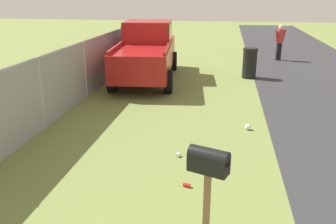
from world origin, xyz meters
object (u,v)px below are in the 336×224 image
(mailbox, at_px, (208,168))
(trash_bin, at_px, (250,63))
(pedestrian, at_px, (280,40))
(pickup_truck, at_px, (147,49))

(mailbox, distance_m, trash_bin, 9.73)
(trash_bin, bearing_deg, pedestrian, -21.69)
(mailbox, bearing_deg, pickup_truck, 37.53)
(pedestrian, bearing_deg, trash_bin, -48.01)
(pickup_truck, height_order, pedestrian, pickup_truck)
(pickup_truck, bearing_deg, trash_bin, -85.06)
(mailbox, distance_m, pickup_truck, 9.35)
(pickup_truck, xyz_separation_m, trash_bin, (0.71, -3.80, -0.53))
(mailbox, height_order, pedestrian, pedestrian)
(trash_bin, distance_m, pedestrian, 4.28)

